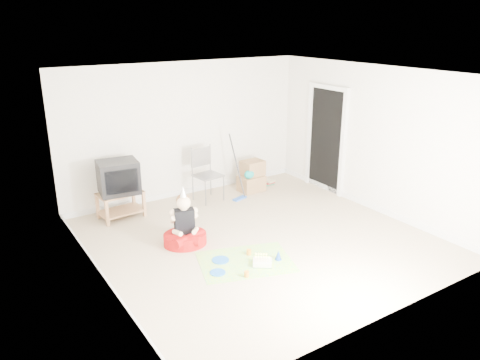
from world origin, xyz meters
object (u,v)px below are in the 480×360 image
tv_stand (121,203)px  folding_chair (208,175)px  seated_woman (185,232)px  birthday_cake (262,263)px  crt_tv (118,177)px  cardboard_boxes (252,177)px

tv_stand → folding_chair: size_ratio=0.76×
seated_woman → birthday_cake: bearing=-62.2°
crt_tv → folding_chair: (1.70, -0.11, -0.25)m
tv_stand → cardboard_boxes: cardboard_boxes is taller
crt_tv → cardboard_boxes: crt_tv is taller
tv_stand → seated_woman: 1.63m
tv_stand → birthday_cake: bearing=-68.2°
seated_woman → cardboard_boxes: bearing=32.9°
crt_tv → birthday_cake: size_ratio=1.95×
cardboard_boxes → seated_woman: seated_woman is taller
tv_stand → crt_tv: 0.48m
folding_chair → birthday_cake: size_ratio=3.08×
folding_chair → tv_stand: bearing=176.1°
folding_chair → seated_woman: (-1.23, -1.45, -0.30)m
tv_stand → seated_woman: bearing=-73.2°
folding_chair → birthday_cake: 2.75m
crt_tv → seated_woman: size_ratio=0.69×
tv_stand → folding_chair: folding_chair is taller
tv_stand → seated_woman: seated_woman is taller
seated_woman → tv_stand: bearing=106.8°
tv_stand → crt_tv: size_ratio=1.19×
seated_woman → birthday_cake: seated_woman is taller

